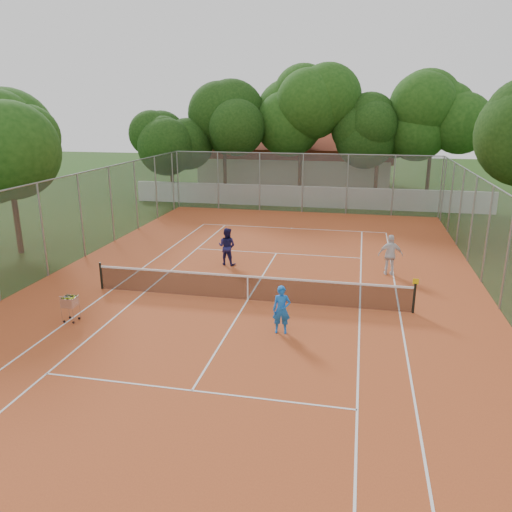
% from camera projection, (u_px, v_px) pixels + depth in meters
% --- Properties ---
extents(ground, '(120.00, 120.00, 0.00)m').
position_uv_depth(ground, '(248.00, 300.00, 18.65)').
color(ground, '#1A370F').
rests_on(ground, ground).
extents(court_pad, '(18.00, 34.00, 0.02)m').
position_uv_depth(court_pad, '(248.00, 300.00, 18.64)').
color(court_pad, '#B74E23').
rests_on(court_pad, ground).
extents(court_lines, '(10.98, 23.78, 0.01)m').
position_uv_depth(court_lines, '(248.00, 300.00, 18.64)').
color(court_lines, white).
rests_on(court_lines, court_pad).
extents(tennis_net, '(11.88, 0.10, 0.98)m').
position_uv_depth(tennis_net, '(248.00, 288.00, 18.50)').
color(tennis_net, black).
rests_on(tennis_net, court_pad).
extents(perimeter_fence, '(18.00, 34.00, 4.00)m').
position_uv_depth(perimeter_fence, '(248.00, 249.00, 18.08)').
color(perimeter_fence, slate).
rests_on(perimeter_fence, ground).
extents(boundary_wall, '(26.00, 0.30, 1.50)m').
position_uv_depth(boundary_wall, '(305.00, 197.00, 36.26)').
color(boundary_wall, white).
rests_on(boundary_wall, ground).
extents(clubhouse, '(16.40, 9.00, 4.40)m').
position_uv_depth(clubhouse, '(296.00, 162.00, 45.63)').
color(clubhouse, beige).
rests_on(clubhouse, ground).
extents(tropical_trees, '(29.00, 19.00, 10.00)m').
position_uv_depth(tropical_trees, '(311.00, 135.00, 37.87)').
color(tropical_trees, black).
rests_on(tropical_trees, ground).
extents(player_near, '(0.60, 0.43, 1.56)m').
position_uv_depth(player_near, '(282.00, 310.00, 15.71)').
color(player_near, blue).
rests_on(player_near, court_pad).
extents(player_far_left, '(0.94, 0.79, 1.72)m').
position_uv_depth(player_far_left, '(227.00, 246.00, 22.65)').
color(player_far_left, '#1C1B51').
rests_on(player_far_left, court_pad).
extents(player_far_right, '(1.06, 0.51, 1.76)m').
position_uv_depth(player_far_right, '(390.00, 255.00, 21.25)').
color(player_far_right, silver).
rests_on(player_far_right, court_pad).
extents(ball_hopper, '(0.53, 0.53, 0.96)m').
position_uv_depth(ball_hopper, '(70.00, 308.00, 16.63)').
color(ball_hopper, silver).
rests_on(ball_hopper, court_pad).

